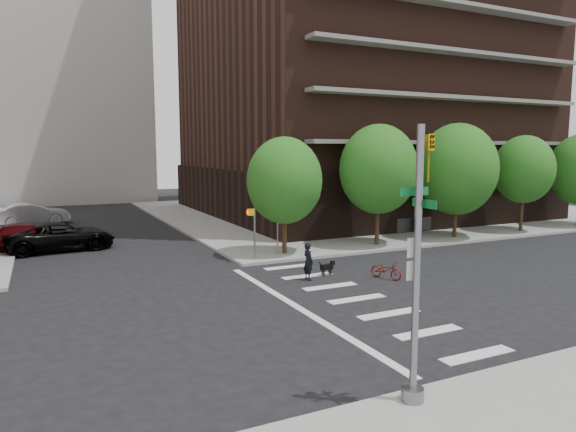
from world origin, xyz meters
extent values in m
plane|color=black|center=(0.00, 0.00, 0.00)|extent=(120.00, 120.00, 0.00)
cube|color=gray|center=(20.50, 23.50, 0.07)|extent=(39.00, 33.00, 0.15)
cube|color=silver|center=(3.00, -6.00, 0.01)|extent=(2.40, 0.50, 0.01)
cube|color=silver|center=(3.00, -4.00, 0.01)|extent=(2.40, 0.50, 0.01)
cube|color=silver|center=(3.00, -2.00, 0.01)|extent=(2.40, 0.50, 0.01)
cube|color=silver|center=(3.00, 0.00, 0.01)|extent=(2.40, 0.50, 0.01)
cube|color=silver|center=(3.00, 2.00, 0.01)|extent=(2.40, 0.50, 0.01)
cube|color=silver|center=(3.00, 4.00, 0.01)|extent=(2.40, 0.50, 0.01)
cube|color=silver|center=(3.00, 6.00, 0.01)|extent=(2.40, 0.50, 0.01)
cube|color=silver|center=(0.50, 0.00, 0.01)|extent=(0.30, 13.00, 0.01)
cube|color=black|center=(18.00, 24.00, 2.15)|extent=(25.50, 25.50, 4.00)
cube|color=maroon|center=(31.20, 14.50, 2.95)|extent=(1.40, 5.00, 0.20)
cylinder|color=#301E11|center=(4.00, 8.50, 1.30)|extent=(0.24, 0.24, 2.30)
sphere|color=#235B19|center=(4.00, 8.50, 4.05)|extent=(4.00, 4.00, 4.00)
cylinder|color=#301E11|center=(10.00, 8.50, 1.45)|extent=(0.24, 0.24, 2.60)
sphere|color=#235B19|center=(10.00, 8.50, 4.55)|extent=(4.50, 4.50, 4.50)
cylinder|color=#301E11|center=(16.00, 8.50, 1.30)|extent=(0.24, 0.24, 2.30)
sphere|color=#235B19|center=(16.00, 8.50, 4.45)|extent=(5.00, 5.00, 5.00)
cylinder|color=#301E11|center=(22.00, 8.50, 1.45)|extent=(0.24, 0.24, 2.60)
sphere|color=#235B19|center=(22.00, 8.50, 4.35)|extent=(4.00, 4.00, 4.00)
cylinder|color=slate|center=(-0.50, -7.50, 3.15)|extent=(0.16, 0.16, 6.00)
cylinder|color=slate|center=(-0.50, -7.50, 0.30)|extent=(0.50, 0.50, 0.30)
imported|color=gold|center=(-0.25, -7.50, 5.45)|extent=(0.16, 0.20, 1.00)
cube|color=#0A5926|center=(-0.50, -7.35, 4.75)|extent=(0.75, 0.02, 0.18)
cube|color=#0A5926|center=(-0.35, -7.50, 4.50)|extent=(0.02, 0.75, 0.18)
cube|color=black|center=(-0.50, -7.38, 4.05)|extent=(0.90, 0.02, 0.28)
cube|color=silver|center=(-0.50, -7.38, 3.55)|extent=(0.32, 0.02, 0.42)
cube|color=silver|center=(-0.50, -7.38, 3.05)|extent=(0.32, 0.02, 0.42)
cylinder|color=slate|center=(2.00, 7.80, 1.45)|extent=(0.10, 0.10, 2.60)
cube|color=gold|center=(1.80, 7.80, 2.55)|extent=(0.32, 0.25, 0.32)
cylinder|color=slate|center=(3.50, 8.30, 1.25)|extent=(0.08, 0.08, 2.20)
cube|color=gold|center=(3.50, 8.15, 2.15)|extent=(0.64, 0.02, 0.64)
imported|color=black|center=(-6.72, 15.34, 0.80)|extent=(3.24, 6.03, 1.61)
imported|color=#3E060B|center=(-8.20, 16.08, 0.78)|extent=(2.48, 5.47, 1.55)
imported|color=#9C9FA4|center=(-8.20, 27.24, 0.84)|extent=(2.29, 5.25, 1.68)
imported|color=maroon|center=(5.90, 2.08, 0.40)|extent=(1.05, 1.62, 0.80)
imported|color=black|center=(2.71, 3.39, 0.82)|extent=(0.62, 0.43, 1.64)
cube|color=black|center=(3.86, 3.76, 0.39)|extent=(0.63, 0.27, 0.24)
cube|color=black|center=(4.19, 3.80, 0.54)|extent=(0.19, 0.17, 0.18)
cylinder|color=black|center=(4.04, 3.82, 0.13)|extent=(0.06, 0.06, 0.27)
cylinder|color=black|center=(3.67, 3.70, 0.13)|extent=(0.06, 0.06, 0.27)
camera|label=1|loc=(-7.61, -15.91, 5.61)|focal=32.00mm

